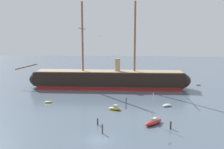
{
  "coord_description": "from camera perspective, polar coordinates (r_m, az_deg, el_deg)",
  "views": [
    {
      "loc": [
        5.65,
        -41.76,
        17.95
      ],
      "look_at": [
        -0.1,
        31.64,
        6.97
      ],
      "focal_mm": 40.33,
      "sensor_mm": 36.0,
      "label": 1
    }
  ],
  "objects": [
    {
      "name": "ground_plane",
      "position": [
        45.81,
        -3.07,
        -14.6
      ],
      "size": [
        400.0,
        400.0,
        0.0
      ],
      "primitive_type": "plane",
      "color": "#4C5B6B"
    },
    {
      "name": "tall_ship",
      "position": [
        88.74,
        -0.78,
        -1.08
      ],
      "size": [
        62.32,
        12.66,
        29.99
      ],
      "color": "maroon",
      "rests_on": "ground"
    },
    {
      "name": "sailboat_foreground_right",
      "position": [
        53.68,
        9.37,
        -10.52
      ],
      "size": [
        4.66,
        4.91,
        6.79
      ],
      "color": "#B22D28",
      "rests_on": "ground"
    },
    {
      "name": "motorboat_near_centre",
      "position": [
        63.09,
        0.67,
        -7.62
      ],
      "size": [
        3.26,
        1.79,
        1.3
      ],
      "color": "gold",
      "rests_on": "ground"
    },
    {
      "name": "dinghy_mid_left",
      "position": [
        71.82,
        -14.21,
        -6.05
      ],
      "size": [
        2.22,
        1.4,
        0.49
      ],
      "color": "gold",
      "rests_on": "ground"
    },
    {
      "name": "dinghy_mid_right",
      "position": [
        67.65,
        12.37,
        -6.82
      ],
      "size": [
        2.95,
        2.5,
        0.65
      ],
      "color": "silver",
      "rests_on": "ground"
    },
    {
      "name": "dinghy_far_left",
      "position": [
        103.39,
        -14.43,
        -1.62
      ],
      "size": [
        2.7,
        2.07,
        0.59
      ],
      "color": "#236670",
      "rests_on": "ground"
    },
    {
      "name": "dinghy_far_right",
      "position": [
        100.06,
        18.99,
        -2.18
      ],
      "size": [
        2.13,
        1.34,
        0.47
      ],
      "color": "gray",
      "rests_on": "ground"
    },
    {
      "name": "mooring_piling_nearest",
      "position": [
        48.24,
        -2.2,
        -12.21
      ],
      "size": [
        0.28,
        0.28,
        1.83
      ],
      "primitive_type": "cylinder",
      "color": "#4C3D2D",
      "rests_on": "ground"
    },
    {
      "name": "mooring_piling_left_pair",
      "position": [
        51.72,
        13.15,
        -11.13
      ],
      "size": [
        0.34,
        0.34,
        1.58
      ],
      "primitive_type": "cylinder",
      "color": "#423323",
      "rests_on": "ground"
    },
    {
      "name": "mooring_piling_right_pair",
      "position": [
        52.78,
        -3.29,
        -10.61
      ],
      "size": [
        0.27,
        0.27,
        1.39
      ],
      "primitive_type": "cylinder",
      "color": "#382B1E",
      "rests_on": "ground"
    },
    {
      "name": "seagull_in_flight",
      "position": [
        58.86,
        -2.46,
        8.67
      ],
      "size": [
        0.68,
        1.28,
        0.14
      ],
      "color": "silver"
    }
  ]
}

